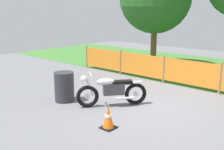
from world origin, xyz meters
TOP-DOWN VIEW (x-y plane):
  - ground at (0.00, 0.00)m, footprint 24.00×24.00m
  - grass_verge at (0.00, 5.86)m, footprint 24.00×6.64m
  - barrier_fence at (-0.00, 2.54)m, footprint 10.55×0.08m
  - motorcycle_lead at (-0.79, -0.63)m, footprint 1.32×1.65m
  - traffic_cone at (0.17, -1.79)m, footprint 0.32×0.32m
  - spare_drum at (-2.12, -1.24)m, footprint 0.58×0.58m

SIDE VIEW (x-z plane):
  - ground at x=0.00m, z-range -0.02..0.00m
  - grass_verge at x=0.00m, z-range 0.00..0.01m
  - traffic_cone at x=0.17m, z-range -0.01..0.52m
  - spare_drum at x=-2.12m, z-range 0.00..0.88m
  - motorcycle_lead at x=-0.79m, z-range -0.01..0.94m
  - barrier_fence at x=0.00m, z-range 0.02..1.07m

